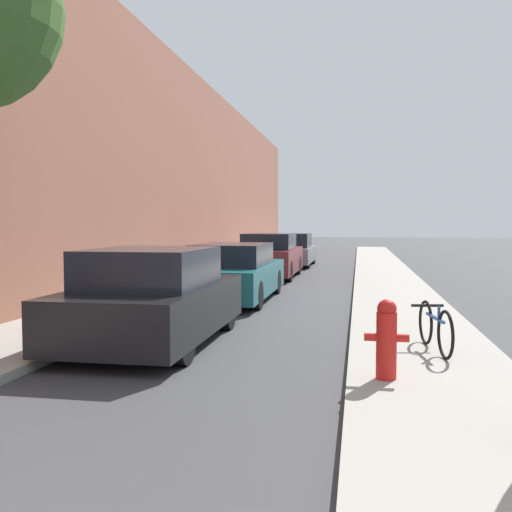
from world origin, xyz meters
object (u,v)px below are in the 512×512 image
object	(u,v)px
parked_car_grey	(290,250)
fire_hydrant	(386,338)
parked_car_black	(154,299)
bicycle	(435,327)
parked_car_maroon	(270,257)
parked_car_teal	(234,273)

from	to	relation	value
parked_car_grey	fire_hydrant	size ratio (longest dim) A/B	5.22
parked_car_black	bicycle	distance (m)	4.06
parked_car_maroon	bicycle	world-z (taller)	parked_car_maroon
parked_car_black	bicycle	size ratio (longest dim) A/B	2.67
parked_car_maroon	parked_car_grey	bearing A→B (deg)	89.57
parked_car_black	parked_car_maroon	bearing A→B (deg)	89.35
parked_car_black	bicycle	bearing A→B (deg)	-5.14
parked_car_teal	fire_hydrant	size ratio (longest dim) A/B	5.22
parked_car_teal	bicycle	xyz separation A→B (m)	(3.88, -5.32, -0.20)
fire_hydrant	bicycle	xyz separation A→B (m)	(0.69, 1.49, -0.13)
parked_car_grey	bicycle	size ratio (longest dim) A/B	3.02
parked_car_maroon	parked_car_grey	xyz separation A→B (m)	(0.04, 5.36, -0.04)
fire_hydrant	parked_car_maroon	bearing A→B (deg)	104.38
parked_car_black	fire_hydrant	size ratio (longest dim) A/B	4.61
parked_car_teal	parked_car_grey	world-z (taller)	parked_car_grey
parked_car_teal	parked_car_maroon	xyz separation A→B (m)	(-0.03, 5.75, 0.07)
bicycle	fire_hydrant	bearing A→B (deg)	-123.99
fire_hydrant	bicycle	world-z (taller)	fire_hydrant
parked_car_black	fire_hydrant	distance (m)	3.82
parked_car_maroon	fire_hydrant	distance (m)	12.96
parked_car_teal	fire_hydrant	bearing A→B (deg)	-64.90
parked_car_grey	parked_car_black	bearing A→B (deg)	-90.57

